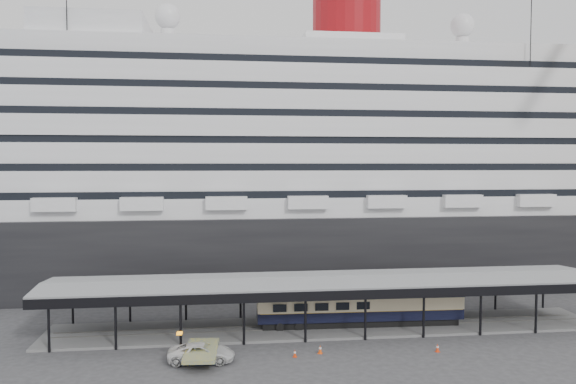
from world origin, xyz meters
The scene contains 8 objects.
ground centered at (0.00, 0.00, 0.00)m, with size 200.00×200.00×0.00m, color #343436.
cruise_ship centered at (0.05, 32.00, 18.35)m, with size 130.00×30.00×43.90m.
platform_canopy centered at (0.00, 5.00, 2.36)m, with size 56.00×9.18×5.30m.
port_truck centered at (-12.44, -3.21, 0.78)m, with size 2.59×5.62×1.56m, color silver.
pullman_carriage centered at (3.40, 5.00, 2.52)m, with size 21.14×3.37×20.68m.
traffic_cone_left centered at (-2.07, -2.35, 0.38)m, with size 0.52×0.52×0.77m.
traffic_cone_mid centered at (-4.42, -2.98, 0.33)m, with size 0.42×0.42×0.67m.
traffic_cone_right centered at (8.43, -3.19, 0.36)m, with size 0.44×0.44×0.72m.
Camera 1 is at (-10.85, -50.49, 16.90)m, focal length 35.00 mm.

